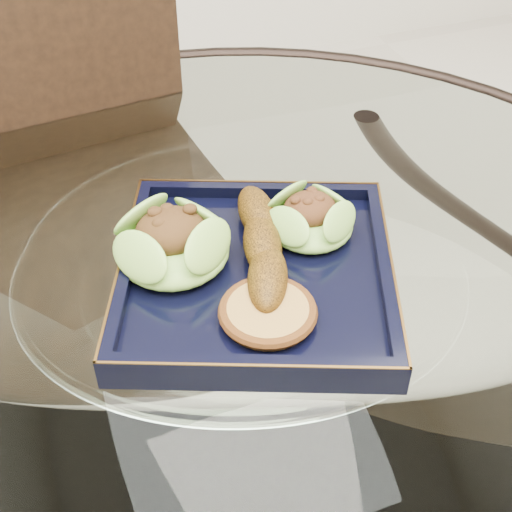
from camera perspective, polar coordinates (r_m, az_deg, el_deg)
name	(u,v)px	position (r m, az deg, el deg)	size (l,w,h in m)	color
dining_table	(243,398)	(0.84, -1.06, -11.29)	(1.13, 1.13, 0.77)	white
dining_chair	(76,270)	(1.03, -14.17, -1.12)	(0.50, 0.50, 1.05)	black
navy_plate	(256,278)	(0.72, 0.00, -1.80)	(0.27, 0.27, 0.02)	black
lettuce_wrap_left	(173,245)	(0.71, -6.68, 0.85)	(0.11, 0.11, 0.04)	#65A630
lettuce_wrap_right	(310,220)	(0.75, 4.36, 2.86)	(0.09, 0.09, 0.03)	#558D29
roasted_plantain	(262,244)	(0.72, 0.51, 0.95)	(0.18, 0.04, 0.03)	#643D0A
crumb_patty	(268,313)	(0.66, 0.95, -4.59)	(0.08, 0.08, 0.02)	#AD7F39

